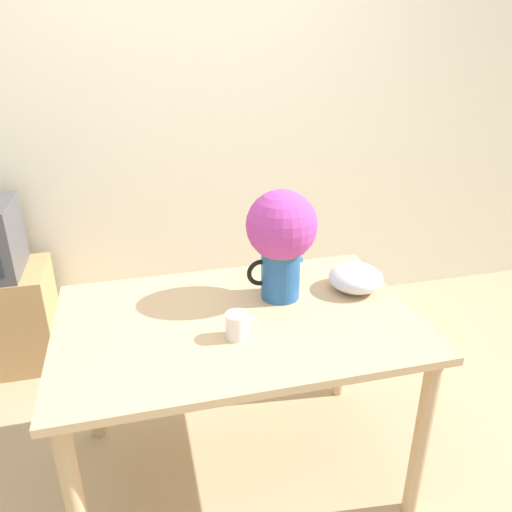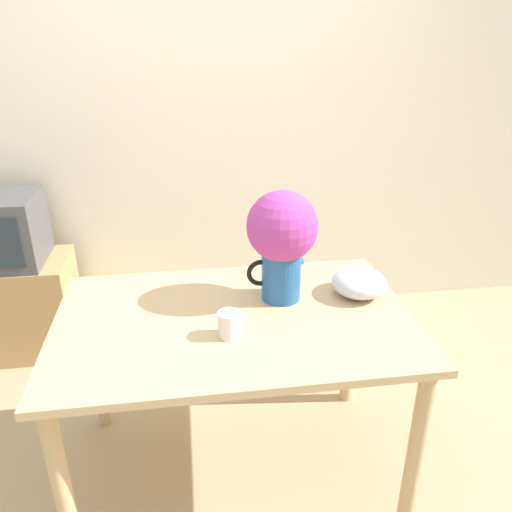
# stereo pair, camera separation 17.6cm
# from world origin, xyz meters

# --- Properties ---
(ground_plane) EXTENTS (12.00, 12.00, 0.00)m
(ground_plane) POSITION_xyz_m (0.00, 0.00, 0.00)
(ground_plane) COLOR tan
(wall_back) EXTENTS (8.00, 0.05, 2.60)m
(wall_back) POSITION_xyz_m (0.00, 1.61, 1.30)
(wall_back) COLOR #EDE5CC
(wall_back) RESTS_ON ground_plane
(table) EXTENTS (1.32, 0.84, 0.76)m
(table) POSITION_xyz_m (0.03, 0.21, 0.65)
(table) COLOR tan
(table) RESTS_ON ground_plane
(flower_vase) EXTENTS (0.27, 0.27, 0.44)m
(flower_vase) POSITION_xyz_m (0.23, 0.33, 1.02)
(flower_vase) COLOR #235B9E
(flower_vase) RESTS_ON table
(coffee_mug) EXTENTS (0.11, 0.08, 0.09)m
(coffee_mug) POSITION_xyz_m (0.00, 0.09, 0.80)
(coffee_mug) COLOR white
(coffee_mug) RESTS_ON table
(white_bowl) EXTENTS (0.22, 0.22, 0.10)m
(white_bowl) POSITION_xyz_m (0.54, 0.31, 0.81)
(white_bowl) COLOR silver
(white_bowl) RESTS_ON table
(tv_stand) EXTENTS (0.65, 0.41, 0.56)m
(tv_stand) POSITION_xyz_m (-1.13, 1.29, 0.28)
(tv_stand) COLOR tan
(tv_stand) RESTS_ON ground_plane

